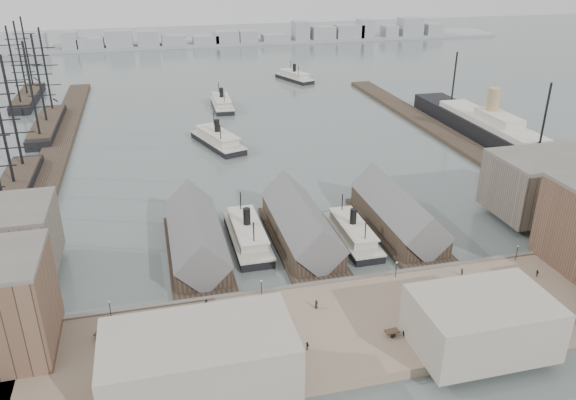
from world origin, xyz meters
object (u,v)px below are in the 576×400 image
object	(u,v)px
horse_cart_right	(401,331)
horse_cart_center	(280,317)
ocean_steamer	(489,129)
horse_cart_left	(112,331)
ferry_docked_west	(247,234)

from	to	relation	value
horse_cart_right	horse_cart_center	bearing A→B (deg)	60.27
ocean_steamer	horse_cart_left	size ratio (longest dim) A/B	20.88
horse_cart_center	ocean_steamer	bearing A→B (deg)	-20.93
horse_cart_right	ferry_docked_west	bearing A→B (deg)	19.42
horse_cart_left	horse_cart_center	bearing A→B (deg)	-69.93
horse_cart_center	horse_cart_left	bearing A→B (deg)	110.36
ocean_steamer	horse_cart_center	bearing A→B (deg)	-137.95
ocean_steamer	horse_cart_left	distance (m)	164.37
ferry_docked_west	ocean_steamer	size ratio (longest dim) A/B	0.28
horse_cart_left	horse_cart_center	size ratio (longest dim) A/B	0.97
ferry_docked_west	horse_cart_center	xyz separation A→B (m)	(-0.23, -36.24, 0.51)
ocean_steamer	horse_cart_center	distance (m)	141.73
horse_cart_left	horse_cart_right	distance (m)	54.14
horse_cart_left	horse_cart_right	size ratio (longest dim) A/B	1.03
horse_cart_left	horse_cart_right	world-z (taller)	horse_cart_left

